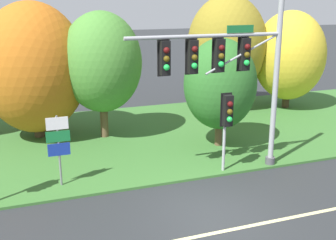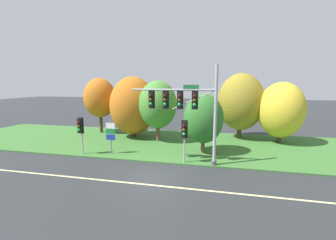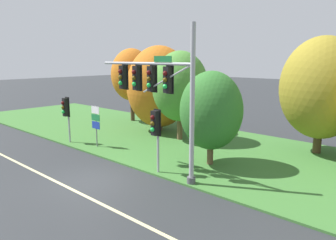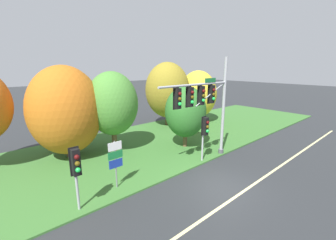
# 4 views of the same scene
# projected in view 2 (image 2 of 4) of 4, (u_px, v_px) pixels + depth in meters

# --- Properties ---
(ground_plane) EXTENTS (160.00, 160.00, 0.00)m
(ground_plane) POSITION_uv_depth(u_px,v_px,m) (151.00, 176.00, 14.51)
(ground_plane) COLOR #282B2D
(lane_stripe) EXTENTS (36.00, 0.16, 0.01)m
(lane_stripe) POSITION_uv_depth(u_px,v_px,m) (145.00, 184.00, 13.35)
(lane_stripe) COLOR beige
(lane_stripe) RESTS_ON ground
(grass_verge) EXTENTS (48.00, 11.50, 0.10)m
(grass_verge) POSITION_uv_depth(u_px,v_px,m) (175.00, 143.00, 22.45)
(grass_verge) COLOR #386B2D
(grass_verge) RESTS_ON ground
(traffic_signal_mast) EXTENTS (6.36, 0.49, 7.16)m
(traffic_signal_mast) POSITION_uv_depth(u_px,v_px,m) (186.00, 106.00, 16.09)
(traffic_signal_mast) COLOR #9EA0A5
(traffic_signal_mast) RESTS_ON grass_verge
(pedestrian_signal_near_kerb) EXTENTS (0.46, 0.55, 3.22)m
(pedestrian_signal_near_kerb) POSITION_uv_depth(u_px,v_px,m) (184.00, 132.00, 16.33)
(pedestrian_signal_near_kerb) COLOR #9EA0A5
(pedestrian_signal_near_kerb) RESTS_ON grass_verge
(pedestrian_signal_further_along) EXTENTS (0.46, 0.55, 3.11)m
(pedestrian_signal_further_along) POSITION_uv_depth(u_px,v_px,m) (80.00, 128.00, 18.39)
(pedestrian_signal_further_along) COLOR #9EA0A5
(pedestrian_signal_further_along) RESTS_ON grass_verge
(route_sign_post) EXTENTS (0.86, 0.08, 2.69)m
(route_sign_post) POSITION_uv_depth(u_px,v_px,m) (111.00, 134.00, 18.68)
(route_sign_post) COLOR slate
(route_sign_post) RESTS_ON grass_verge
(tree_nearest_road) EXTENTS (3.74, 3.74, 6.53)m
(tree_nearest_road) POSITION_uv_depth(u_px,v_px,m) (100.00, 98.00, 26.71)
(tree_nearest_road) COLOR #423021
(tree_nearest_road) RESTS_ON grass_verge
(tree_left_of_mast) EXTENTS (5.06, 5.06, 6.63)m
(tree_left_of_mast) POSITION_uv_depth(u_px,v_px,m) (133.00, 106.00, 24.53)
(tree_left_of_mast) COLOR #4C3823
(tree_left_of_mast) RESTS_ON grass_verge
(tree_behind_signpost) EXTENTS (3.88, 3.88, 6.17)m
(tree_behind_signpost) POSITION_uv_depth(u_px,v_px,m) (158.00, 105.00, 22.75)
(tree_behind_signpost) COLOR brown
(tree_behind_signpost) RESTS_ON grass_verge
(tree_mid_verge) EXTENTS (3.34, 3.34, 5.03)m
(tree_mid_verge) POSITION_uv_depth(u_px,v_px,m) (203.00, 119.00, 18.86)
(tree_mid_verge) COLOR brown
(tree_mid_verge) RESTS_ON grass_verge
(tree_tall_centre) EXTENTS (4.83, 4.83, 6.95)m
(tree_tall_centre) POSITION_uv_depth(u_px,v_px,m) (241.00, 102.00, 23.91)
(tree_tall_centre) COLOR #4C3823
(tree_tall_centre) RESTS_ON grass_verge
(tree_right_far) EXTENTS (4.38, 4.38, 6.02)m
(tree_right_far) POSITION_uv_depth(u_px,v_px,m) (281.00, 110.00, 22.09)
(tree_right_far) COLOR #423021
(tree_right_far) RESTS_ON grass_verge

